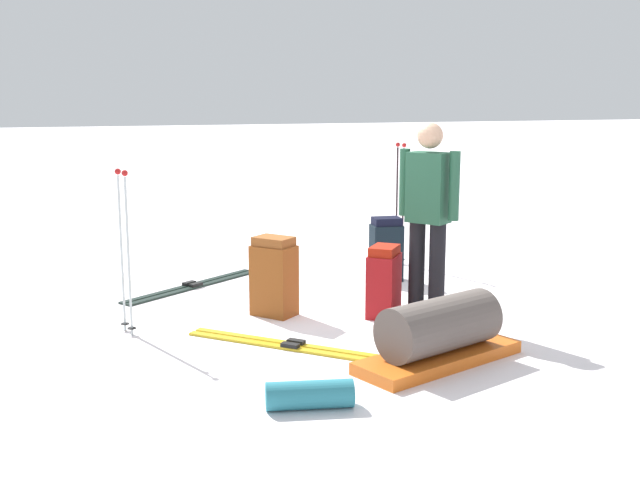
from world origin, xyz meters
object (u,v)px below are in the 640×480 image
object	(u,v)px
skier_standing	(428,210)
gear_sled	(439,334)
backpack_large_dark	(386,250)
ski_poles_planted_near	(125,244)
ski_poles_planted_far	(400,198)
sleeping_mat_rolled	(310,395)
backpack_small_spare	(384,282)
ski_pair_far	(193,286)
ski_pair_near	(293,346)
backpack_bright	(274,277)

from	to	relation	value
skier_standing	gear_sled	world-z (taller)	skier_standing
backpack_large_dark	ski_poles_planted_near	bearing A→B (deg)	-68.88
ski_poles_planted_far	sleeping_mat_rolled	bearing A→B (deg)	-30.98
sleeping_mat_rolled	skier_standing	bearing A→B (deg)	135.77
ski_poles_planted_near	backpack_small_spare	bearing A→B (deg)	84.88
gear_sled	sleeping_mat_rolled	distance (m)	1.26
skier_standing	ski_pair_far	size ratio (longest dim) A/B	1.11
backpack_small_spare	ski_poles_planted_far	bearing A→B (deg)	152.87
ski_pair_near	backpack_bright	world-z (taller)	backpack_bright
backpack_bright	sleeping_mat_rolled	xyz separation A→B (m)	(2.10, -0.32, -0.26)
backpack_small_spare	backpack_bright	bearing A→B (deg)	-110.68
backpack_small_spare	sleeping_mat_rolled	xyz separation A→B (m)	(1.76, -1.23, -0.22)
ski_pair_far	ski_poles_planted_far	world-z (taller)	ski_poles_planted_far
skier_standing	sleeping_mat_rolled	distance (m)	2.40
skier_standing	backpack_bright	xyz separation A→B (m)	(-0.50, -1.24, -0.61)
backpack_large_dark	ski_poles_planted_near	xyz separation A→B (m)	(1.05, -2.73, 0.42)
ski_pair_near	backpack_small_spare	world-z (taller)	backpack_small_spare
ski_pair_near	gear_sled	bearing A→B (deg)	53.88
skier_standing	backpack_small_spare	world-z (taller)	skier_standing
ski_pair_far	ski_poles_planted_near	world-z (taller)	ski_poles_planted_near
ski_pair_far	backpack_small_spare	distance (m)	2.15
ski_pair_near	ski_poles_planted_near	distance (m)	1.60
skier_standing	backpack_large_dark	size ratio (longest dim) A/B	2.54
backpack_large_dark	ski_poles_planted_far	distance (m)	0.95
backpack_large_dark	ski_pair_near	bearing A→B (deg)	-40.04
ski_poles_planted_far	sleeping_mat_rolled	xyz separation A→B (m)	(3.71, -2.23, -0.68)
sleeping_mat_rolled	backpack_bright	bearing A→B (deg)	171.25
backpack_large_dark	backpack_bright	xyz separation A→B (m)	(0.91, -1.45, 0.02)
ski_pair_near	backpack_bright	xyz separation A→B (m)	(-0.93, 0.09, 0.33)
backpack_bright	backpack_small_spare	world-z (taller)	backpack_bright
backpack_bright	sleeping_mat_rolled	size ratio (longest dim) A/B	1.28
skier_standing	ski_poles_planted_far	bearing A→B (deg)	162.46
backpack_small_spare	ski_poles_planted_near	size ratio (longest dim) A/B	0.47
backpack_large_dark	backpack_bright	size ratio (longest dim) A/B	0.95
skier_standing	ski_pair_far	bearing A→B (deg)	-134.21
backpack_bright	backpack_small_spare	xyz separation A→B (m)	(0.34, 0.91, -0.04)
backpack_bright	sleeping_mat_rolled	distance (m)	2.14
ski_poles_planted_near	ski_poles_planted_far	xyz separation A→B (m)	(-1.76, 3.18, 0.02)
backpack_large_dark	ski_poles_planted_far	world-z (taller)	ski_poles_planted_far
ski_pair_far	gear_sled	bearing A→B (deg)	25.61
skier_standing	backpack_large_dark	bearing A→B (deg)	171.50
backpack_large_dark	sleeping_mat_rolled	bearing A→B (deg)	-30.51
gear_sled	sleeping_mat_rolled	xyz separation A→B (m)	(0.51, -1.14, -0.13)
ski_poles_planted_near	skier_standing	bearing A→B (deg)	82.08
ski_poles_planted_near	backpack_bright	bearing A→B (deg)	96.52
gear_sled	backpack_large_dark	bearing A→B (deg)	165.88
backpack_large_dark	sleeping_mat_rolled	size ratio (longest dim) A/B	1.21
backpack_large_dark	backpack_small_spare	distance (m)	1.36
backpack_bright	ski_poles_planted_far	bearing A→B (deg)	130.22
ski_poles_planted_near	sleeping_mat_rolled	bearing A→B (deg)	26.00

